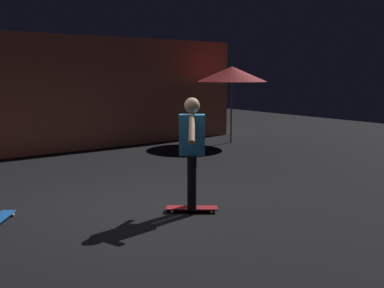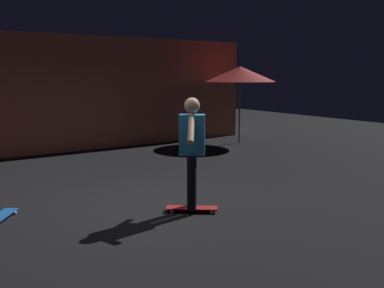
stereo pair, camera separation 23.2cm
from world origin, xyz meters
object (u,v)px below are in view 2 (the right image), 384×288
object	(u,v)px
patio_umbrella	(240,74)
skateboard_spare	(0,217)
skater	(192,145)
skateboard_ridden	(192,208)

from	to	relation	value
patio_umbrella	skateboard_spare	world-z (taller)	patio_umbrella
skateboard_spare	skater	bearing A→B (deg)	-25.58
skateboard_spare	skater	xyz separation A→B (m)	(2.51, -1.20, 0.98)
skateboard_spare	skateboard_ridden	bearing A→B (deg)	-25.58
patio_umbrella	skateboard_spare	xyz separation A→B (m)	(-7.46, -3.51, -2.02)
skateboard_ridden	skater	xyz separation A→B (m)	(0.00, 0.00, 0.98)
patio_umbrella	skateboard_spare	bearing A→B (deg)	-154.79
patio_umbrella	skater	size ratio (longest dim) A/B	1.38
patio_umbrella	skater	distance (m)	6.92
patio_umbrella	skateboard_ridden	distance (m)	7.13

